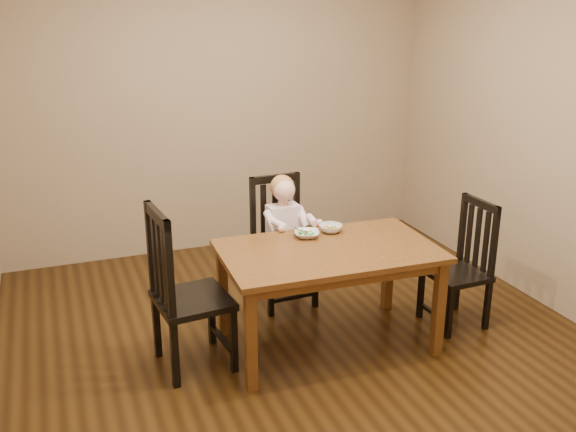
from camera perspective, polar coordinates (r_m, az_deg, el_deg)
name	(u,v)px	position (r m, az deg, el deg)	size (l,w,h in m)	color
room	(300,152)	(4.09, 1.10, 5.72)	(4.01, 4.01, 2.71)	#3B240C
dining_table	(328,260)	(4.27, 3.62, -3.92)	(1.45, 0.90, 0.71)	#4B2511
chair_child	(281,243)	(4.97, -0.58, -2.44)	(0.45, 0.43, 0.99)	black
chair_left	(184,293)	(4.10, -9.25, -6.76)	(0.49, 0.51, 1.09)	black
chair_right	(462,266)	(4.80, 15.18, -4.31)	(0.40, 0.42, 0.93)	black
toddler	(284,228)	(4.87, -0.36, -1.09)	(0.32, 0.40, 0.55)	white
bowl_peas	(307,234)	(4.43, 1.69, -1.63)	(0.17, 0.17, 0.04)	silver
bowl_veg	(331,228)	(4.53, 3.82, -1.10)	(0.17, 0.17, 0.05)	silver
fork	(302,233)	(4.39, 1.29, -1.49)	(0.09, 0.09, 0.05)	silver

